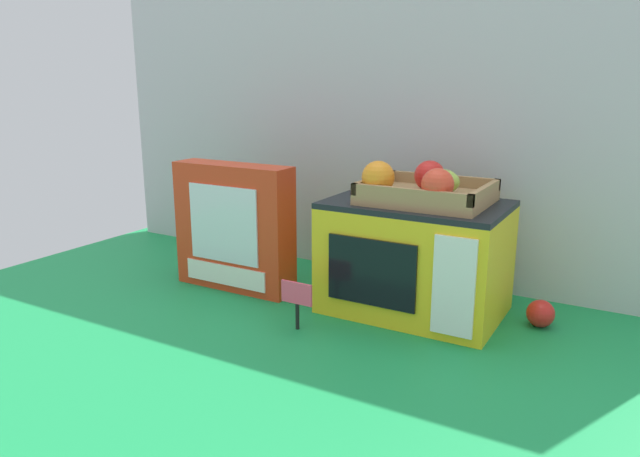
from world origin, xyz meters
TOP-DOWN VIEW (x-y plane):
  - ground_plane at (0.00, 0.00)m, footprint 1.70×1.70m
  - display_back_panel at (0.00, 0.28)m, footprint 1.61×0.03m
  - toy_microwave at (0.20, 0.06)m, footprint 0.37×0.25m
  - food_groups_crate at (0.22, 0.05)m, footprint 0.25×0.21m
  - cookie_set_box at (-0.22, -0.02)m, footprint 0.30×0.08m
  - price_sign at (0.04, -0.16)m, footprint 0.07×0.01m
  - loose_toy_apple at (0.46, 0.10)m, footprint 0.06×0.06m

SIDE VIEW (x-z plane):
  - ground_plane at x=0.00m, z-range 0.00..0.00m
  - loose_toy_apple at x=0.46m, z-range 0.00..0.06m
  - price_sign at x=0.04m, z-range 0.02..0.12m
  - toy_microwave at x=0.20m, z-range 0.00..0.24m
  - cookie_set_box at x=-0.22m, z-range 0.00..0.30m
  - food_groups_crate at x=0.22m, z-range 0.23..0.32m
  - display_back_panel at x=0.00m, z-range 0.00..0.79m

